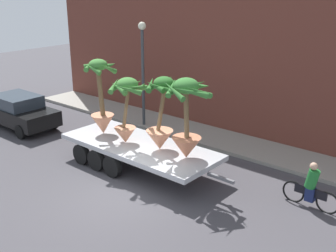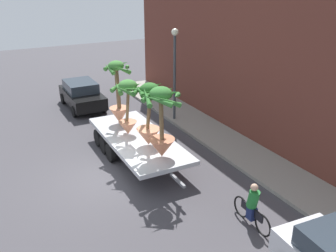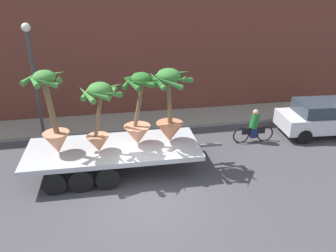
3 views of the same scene
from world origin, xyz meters
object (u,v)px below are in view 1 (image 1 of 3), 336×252
at_px(potted_palm_rear, 127,106).
at_px(cyclist, 311,188).
at_px(potted_palm_front, 101,101).
at_px(street_lamp, 143,61).
at_px(potted_palm_extra, 161,117).
at_px(potted_palm_middle, 187,120).
at_px(flatbed_trailer, 135,147).
at_px(trailing_car, 20,111).

distance_m(potted_palm_rear, cyclist, 6.82).
xyz_separation_m(potted_palm_front, street_lamp, (-1.13, 3.57, 0.94)).
relative_size(potted_palm_front, cyclist, 1.60).
bearing_deg(potted_palm_extra, potted_palm_middle, -0.07).
relative_size(flatbed_trailer, cyclist, 3.93).
bearing_deg(trailing_car, cyclist, 6.74).
distance_m(potted_palm_middle, potted_palm_front, 4.04).
bearing_deg(potted_palm_rear, potted_palm_front, 173.95).
height_order(cyclist, street_lamp, street_lamp).
bearing_deg(cyclist, potted_palm_front, -170.20).
height_order(flatbed_trailer, potted_palm_front, potted_palm_front).
bearing_deg(street_lamp, flatbed_trailer, -51.26).
height_order(potted_palm_rear, trailing_car, potted_palm_rear).
distance_m(flatbed_trailer, street_lamp, 5.13).
bearing_deg(street_lamp, potted_palm_front, -72.48).
bearing_deg(flatbed_trailer, potted_palm_extra, 4.77).
bearing_deg(potted_palm_rear, cyclist, 13.53).
relative_size(potted_palm_rear, potted_palm_extra, 0.93).
relative_size(potted_palm_rear, trailing_car, 0.62).
bearing_deg(potted_palm_middle, potted_palm_rear, -172.35).
xyz_separation_m(potted_palm_middle, trailing_car, (-9.71, -0.40, -1.53)).
height_order(potted_palm_front, street_lamp, street_lamp).
bearing_deg(potted_palm_rear, flatbed_trailer, 61.87).
bearing_deg(cyclist, potted_palm_middle, -162.92).
distance_m(potted_palm_extra, street_lamp, 5.40).
bearing_deg(street_lamp, cyclist, -13.55).
relative_size(flatbed_trailer, street_lamp, 1.50).
bearing_deg(potted_palm_rear, potted_palm_middle, 7.65).
bearing_deg(potted_palm_extra, flatbed_trailer, -175.23).
xyz_separation_m(potted_palm_middle, street_lamp, (-5.16, 3.41, 0.88)).
xyz_separation_m(flatbed_trailer, potted_palm_middle, (2.35, 0.10, 1.58)).
distance_m(potted_palm_rear, potted_palm_middle, 2.49).
relative_size(flatbed_trailer, potted_palm_middle, 2.60).
distance_m(potted_palm_front, street_lamp, 3.86).
relative_size(flatbed_trailer, trailing_car, 1.78).
distance_m(potted_palm_front, potted_palm_extra, 2.94).
height_order(cyclist, trailing_car, trailing_car).
bearing_deg(potted_palm_middle, potted_palm_extra, 179.93).
bearing_deg(potted_palm_middle, street_lamp, 146.57).
bearing_deg(cyclist, potted_palm_extra, -166.52).
relative_size(potted_palm_front, potted_palm_extra, 1.10).
bearing_deg(flatbed_trailer, potted_palm_rear, -118.13).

